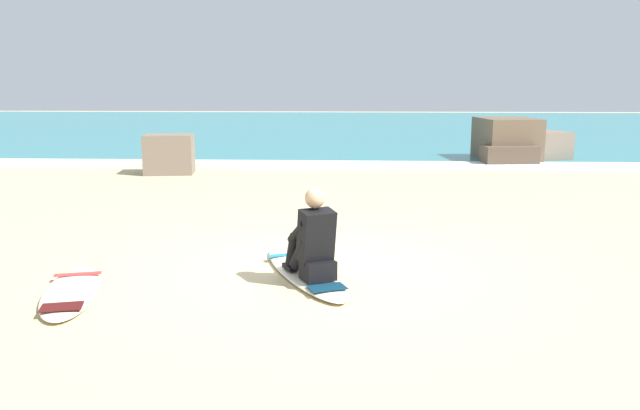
{
  "coord_description": "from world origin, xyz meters",
  "views": [
    {
      "loc": [
        0.31,
        -6.98,
        2.07
      ],
      "look_at": [
        -0.11,
        0.97,
        0.55
      ],
      "focal_mm": 36.14,
      "sensor_mm": 36.0,
      "label": 1
    }
  ],
  "objects_px": {
    "surfboard_spare_near": "(71,292)",
    "surfer_seated": "(313,243)",
    "surfboard_main": "(305,272)",
    "shoreline_rock": "(169,154)"
  },
  "relations": [
    {
      "from": "surfboard_spare_near",
      "to": "shoreline_rock",
      "type": "height_order",
      "value": "shoreline_rock"
    },
    {
      "from": "surfer_seated",
      "to": "shoreline_rock",
      "type": "height_order",
      "value": "surfer_seated"
    },
    {
      "from": "surfboard_main",
      "to": "surfer_seated",
      "type": "distance_m",
      "value": 0.51
    },
    {
      "from": "surfboard_main",
      "to": "surfboard_spare_near",
      "type": "xyz_separation_m",
      "value": [
        -2.25,
        -0.8,
        0.0
      ]
    },
    {
      "from": "surfer_seated",
      "to": "shoreline_rock",
      "type": "xyz_separation_m",
      "value": [
        -3.82,
        8.08,
        0.01
      ]
    },
    {
      "from": "surfer_seated",
      "to": "shoreline_rock",
      "type": "relative_size",
      "value": 0.87
    },
    {
      "from": "surfboard_spare_near",
      "to": "surfer_seated",
      "type": "bearing_deg",
      "value": 12.21
    },
    {
      "from": "surfer_seated",
      "to": "shoreline_rock",
      "type": "distance_m",
      "value": 8.93
    },
    {
      "from": "surfboard_main",
      "to": "surfboard_spare_near",
      "type": "height_order",
      "value": "same"
    },
    {
      "from": "surfer_seated",
      "to": "surfboard_spare_near",
      "type": "xyz_separation_m",
      "value": [
        -2.37,
        -0.51,
        -0.4
      ]
    }
  ]
}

